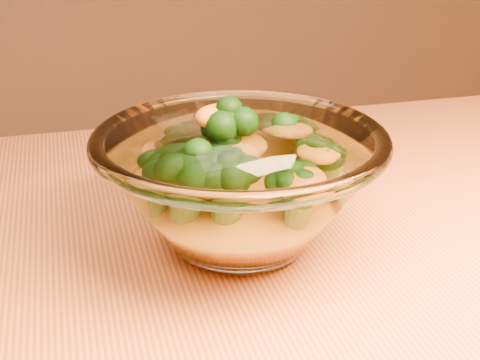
% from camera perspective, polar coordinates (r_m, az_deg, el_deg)
% --- Properties ---
extents(glass_bowl, '(0.25, 0.25, 0.11)m').
position_cam_1_polar(glass_bowl, '(0.56, 0.00, -0.50)').
color(glass_bowl, white).
rests_on(glass_bowl, table).
extents(cheese_sauce, '(0.14, 0.14, 0.04)m').
position_cam_1_polar(cheese_sauce, '(0.57, 0.00, -2.59)').
color(cheese_sauce, orange).
rests_on(cheese_sauce, glass_bowl).
extents(broccoli_heap, '(0.16, 0.16, 0.09)m').
position_cam_1_polar(broccoli_heap, '(0.56, -0.47, 1.61)').
color(broccoli_heap, black).
rests_on(broccoli_heap, cheese_sauce).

